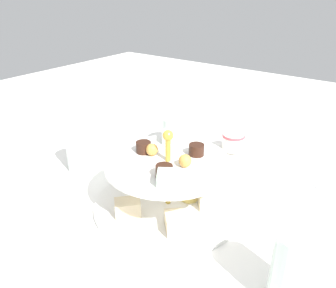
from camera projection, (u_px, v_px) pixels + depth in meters
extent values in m
plane|color=white|center=(168.00, 207.00, 0.71)|extent=(2.40, 2.40, 0.00)
cylinder|color=white|center=(168.00, 205.00, 0.71)|extent=(0.29, 0.29, 0.01)
cylinder|color=white|center=(168.00, 163.00, 0.67)|extent=(0.24, 0.24, 0.01)
cylinder|color=gold|center=(168.00, 173.00, 0.68)|extent=(0.01, 0.01, 0.16)
sphere|color=gold|center=(168.00, 135.00, 0.64)|extent=(0.02, 0.02, 0.02)
cube|color=beige|center=(175.00, 223.00, 0.62)|extent=(0.06, 0.06, 0.03)
cube|color=beige|center=(211.00, 200.00, 0.69)|extent=(0.06, 0.06, 0.03)
cube|color=beige|center=(186.00, 177.00, 0.77)|extent=(0.06, 0.05, 0.03)
cube|color=beige|center=(140.00, 180.00, 0.75)|extent=(0.05, 0.06, 0.03)
cube|color=beige|center=(128.00, 208.00, 0.66)|extent=(0.06, 0.06, 0.03)
cylinder|color=#E5C660|center=(189.00, 196.00, 0.71)|extent=(0.04, 0.04, 0.01)
cylinder|color=#381E14|center=(164.00, 171.00, 0.61)|extent=(0.03, 0.03, 0.02)
cylinder|color=#381E14|center=(196.00, 150.00, 0.68)|extent=(0.03, 0.03, 0.02)
cylinder|color=#381E14|center=(143.00, 147.00, 0.69)|extent=(0.03, 0.03, 0.02)
cube|color=silver|center=(169.00, 137.00, 0.74)|extent=(0.04, 0.04, 0.02)
cube|color=silver|center=(166.00, 178.00, 0.58)|extent=(0.04, 0.04, 0.02)
sphere|color=gold|center=(152.00, 150.00, 0.68)|extent=(0.02, 0.02, 0.02)
sphere|color=gold|center=(185.00, 161.00, 0.64)|extent=(0.02, 0.02, 0.02)
cylinder|color=silver|center=(296.00, 270.00, 0.47)|extent=(0.07, 0.07, 0.12)
cylinder|color=silver|center=(174.00, 132.00, 0.95)|extent=(0.06, 0.06, 0.08)
cylinder|color=white|center=(232.00, 151.00, 0.93)|extent=(0.09, 0.09, 0.01)
cylinder|color=white|center=(233.00, 142.00, 0.92)|extent=(0.06, 0.06, 0.04)
cylinder|color=#D14C56|center=(234.00, 136.00, 0.92)|extent=(0.06, 0.06, 0.01)
cube|color=silver|center=(322.00, 190.00, 0.76)|extent=(0.13, 0.13, 0.00)
cylinder|color=silver|center=(79.00, 149.00, 0.82)|extent=(0.06, 0.06, 0.11)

